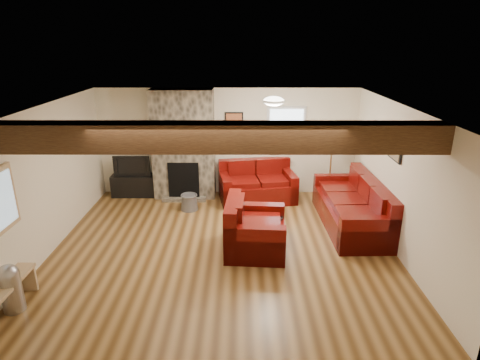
# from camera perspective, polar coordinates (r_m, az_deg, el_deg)

# --- Properties ---
(room) EXTENTS (8.00, 8.00, 8.00)m
(room) POSITION_cam_1_polar(r_m,az_deg,el_deg) (6.78, -2.49, -0.20)
(room) COLOR #593917
(room) RESTS_ON ground
(floor) EXTENTS (6.00, 6.00, 0.00)m
(floor) POSITION_cam_1_polar(r_m,az_deg,el_deg) (7.30, -2.34, -9.49)
(floor) COLOR #593917
(floor) RESTS_ON ground
(oak_beam) EXTENTS (6.00, 0.36, 0.38)m
(oak_beam) POSITION_cam_1_polar(r_m,az_deg,el_deg) (5.28, -3.25, 6.10)
(oak_beam) COLOR black
(oak_beam) RESTS_ON room
(chimney_breast) EXTENTS (1.40, 0.67, 2.50)m
(chimney_breast) POSITION_cam_1_polar(r_m,az_deg,el_deg) (9.26, -8.02, 4.79)
(chimney_breast) COLOR #343028
(chimney_breast) RESTS_ON floor
(back_window) EXTENTS (0.90, 0.08, 1.10)m
(back_window) POSITION_cam_1_polar(r_m,az_deg,el_deg) (9.36, 6.57, 7.09)
(back_window) COLOR silver
(back_window) RESTS_ON room
(ceiling_dome) EXTENTS (0.40, 0.40, 0.18)m
(ceiling_dome) POSITION_cam_1_polar(r_m,az_deg,el_deg) (7.39, 4.81, 10.89)
(ceiling_dome) COLOR #EFE3CB
(ceiling_dome) RESTS_ON room
(artwork_back) EXTENTS (0.42, 0.06, 0.52)m
(artwork_back) POSITION_cam_1_polar(r_m,az_deg,el_deg) (9.28, -0.85, 8.04)
(artwork_back) COLOR black
(artwork_back) RESTS_ON room
(artwork_right) EXTENTS (0.06, 0.55, 0.42)m
(artwork_right) POSITION_cam_1_polar(r_m,az_deg,el_deg) (7.40, 21.17, 4.22)
(artwork_right) COLOR black
(artwork_right) RESTS_ON room
(sofa_three) EXTENTS (1.07, 2.47, 0.95)m
(sofa_three) POSITION_cam_1_polar(r_m,az_deg,el_deg) (8.19, 15.52, -3.22)
(sofa_three) COLOR #440704
(sofa_three) RESTS_ON floor
(loveseat) EXTENTS (1.82, 1.23, 0.89)m
(loveseat) POSITION_cam_1_polar(r_m,az_deg,el_deg) (9.15, 2.49, -0.27)
(loveseat) COLOR #440704
(loveseat) RESTS_ON floor
(armchair_red) EXTENTS (1.09, 1.22, 0.93)m
(armchair_red) POSITION_cam_1_polar(r_m,az_deg,el_deg) (6.99, 2.24, -6.53)
(armchair_red) COLOR #440704
(armchair_red) RESTS_ON floor
(coffee_table) EXTENTS (1.01, 1.01, 0.53)m
(coffee_table) POSITION_cam_1_polar(r_m,az_deg,el_deg) (7.47, 2.24, -6.63)
(coffee_table) COLOR #432715
(coffee_table) RESTS_ON floor
(tv_cabinet) EXTENTS (1.02, 0.41, 0.51)m
(tv_cabinet) POSITION_cam_1_polar(r_m,az_deg,el_deg) (9.82, -14.79, -0.71)
(tv_cabinet) COLOR black
(tv_cabinet) RESTS_ON floor
(television) EXTENTS (0.85, 0.11, 0.49)m
(television) POSITION_cam_1_polar(r_m,az_deg,el_deg) (9.67, -15.04, 2.06)
(television) COLOR black
(television) RESTS_ON tv_cabinet
(floor_lamp) EXTENTS (0.41, 0.41, 1.62)m
(floor_lamp) POSITION_cam_1_polar(r_m,az_deg,el_deg) (8.87, 12.98, 4.90)
(floor_lamp) COLOR tan
(floor_lamp) RESTS_ON floor
(pine_bench) EXTENTS (0.27, 1.14, 0.43)m
(pine_bench) POSITION_cam_1_polar(r_m,az_deg,el_deg) (6.44, -30.09, -14.43)
(pine_bench) COLOR tan
(pine_bench) RESTS_ON floor
(pedal_bin) EXTENTS (0.32, 0.32, 0.70)m
(pedal_bin) POSITION_cam_1_polar(r_m,az_deg,el_deg) (6.40, -29.81, -13.18)
(pedal_bin) COLOR #A0A0A5
(pedal_bin) RESTS_ON floor
(coal_bucket) EXTENTS (0.38, 0.38, 0.36)m
(coal_bucket) POSITION_cam_1_polar(r_m,az_deg,el_deg) (8.80, -7.23, -3.11)
(coal_bucket) COLOR slate
(coal_bucket) RESTS_ON floor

